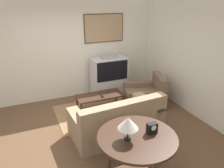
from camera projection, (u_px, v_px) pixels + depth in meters
name	position (u px, v px, depth m)	size (l,w,h in m)	color
ground_plane	(92.00, 134.00, 4.73)	(12.00, 12.00, 0.00)	brown
wall_back	(67.00, 51.00, 6.05)	(12.00, 0.10, 2.70)	silver
wall_right	(195.00, 61.00, 5.18)	(0.06, 12.00, 2.70)	silver
area_rug	(100.00, 111.00, 5.63)	(2.19, 1.52, 0.01)	#99704C
tv	(109.00, 77.00, 6.39)	(1.02, 0.53, 1.24)	silver
couch	(117.00, 121.00, 4.59)	(1.93, 1.06, 0.91)	#9E8466
armchair	(146.00, 95.00, 5.94)	(1.21, 1.13, 0.82)	brown
coffee_table	(100.00, 97.00, 5.55)	(1.20, 0.53, 0.44)	#3D2619
console_table	(137.00, 139.00, 3.37)	(1.24, 1.24, 0.77)	#3D2619
table_lamp	(128.00, 123.00, 3.17)	(0.31, 0.31, 0.37)	black
mantel_clock	(152.00, 128.00, 3.39)	(0.17, 0.10, 0.17)	black
remote	(102.00, 96.00, 5.45)	(0.05, 0.16, 0.02)	black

